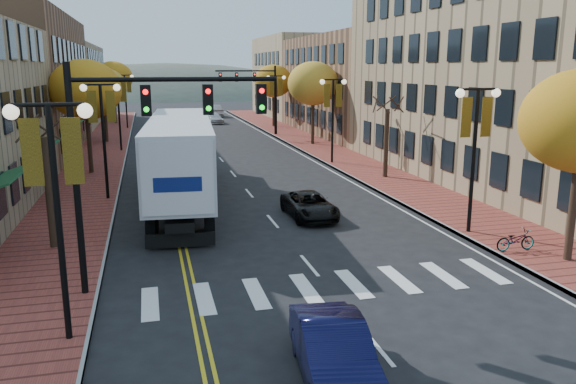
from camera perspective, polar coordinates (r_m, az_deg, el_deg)
ground at (r=16.48m, az=6.16°, el=-12.07°), size 200.00×200.00×0.00m
sidewalk_left at (r=47.16m, az=-18.45°, el=3.66°), size 4.00×85.00×0.15m
sidewalk_right at (r=49.14m, az=3.00°, el=4.62°), size 4.00×85.00×0.15m
building_left_far at (r=75.96m, az=-23.29°, el=9.98°), size 12.00×26.00×9.50m
building_right_near at (r=38.31m, az=24.96°, el=12.40°), size 15.00×28.00×15.00m
building_right_mid at (r=60.89m, az=9.11°, el=10.67°), size 15.00×24.00×10.00m
building_right_far at (r=81.58m, az=2.96°, el=11.60°), size 15.00×20.00×11.00m
tree_left_a at (r=22.80m, az=-23.10°, el=-0.09°), size 0.28×0.28×4.20m
tree_left_b at (r=38.23m, az=-19.91°, el=9.72°), size 4.48×4.48×7.21m
tree_left_c at (r=54.18m, az=-18.26°, el=10.05°), size 4.16×4.16×6.69m
tree_left_d at (r=72.13m, az=-17.33°, el=11.01°), size 4.61×4.61×7.42m
tree_right_b at (r=35.37m, az=9.95°, el=4.90°), size 0.28×0.28×4.20m
tree_right_c at (r=50.12m, az=2.56°, el=10.94°), size 4.48×4.48×7.21m
tree_right_d at (r=65.62m, az=-1.50°, el=11.19°), size 4.35×4.35×7.00m
lamp_left_a at (r=14.42m, az=-22.63°, el=1.39°), size 1.96×0.36×6.05m
lamp_left_b at (r=30.21m, az=-18.34°, el=7.08°), size 1.96×0.36×6.05m
lamp_left_c at (r=48.14m, az=-16.88°, el=8.99°), size 1.96×0.36×6.05m
lamp_left_d at (r=66.11m, az=-16.20°, el=9.86°), size 1.96×0.36×6.05m
lamp_right_a at (r=23.90m, az=18.51°, el=5.78°), size 1.96×0.36×6.05m
lamp_right_b at (r=40.20m, az=4.58°, el=8.88°), size 1.96×0.36×6.05m
lamp_right_c at (r=57.52m, az=-1.21°, el=10.01°), size 1.96×0.36×6.05m
traffic_mast_near at (r=17.13m, az=-14.66°, el=5.71°), size 6.10×0.35×7.00m
traffic_mast_far at (r=57.08m, az=-3.23°, el=10.61°), size 6.10×0.34×7.00m
semi_truck at (r=29.47m, az=-10.79°, el=4.01°), size 4.14×17.79×4.41m
navy_sedan at (r=12.89m, az=4.70°, el=-15.99°), size 1.91×4.33×1.38m
black_suv at (r=26.07m, az=2.20°, el=-1.35°), size 2.01×4.23×1.16m
car_far_white at (r=64.43m, az=-12.73°, el=6.72°), size 1.99×3.92×1.28m
car_far_silver at (r=71.10m, az=-7.53°, el=7.44°), size 2.20×4.53×1.27m
car_far_oncoming at (r=81.02m, az=-7.53°, el=8.18°), size 2.15×5.08×1.63m
bicycle at (r=22.62m, az=22.11°, el=-4.53°), size 1.56×0.56×0.82m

